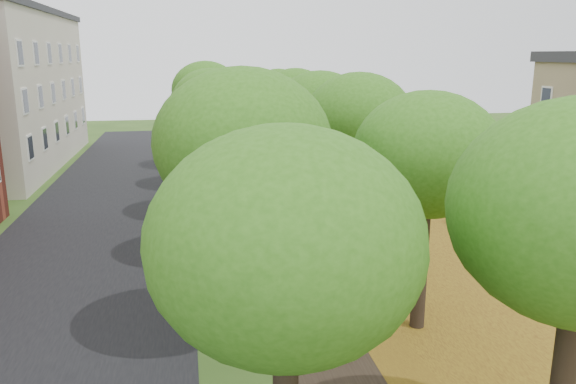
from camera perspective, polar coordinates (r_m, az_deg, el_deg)
name	(u,v)px	position (r m, az deg, el deg)	size (l,w,h in m)	color
street_asphalt	(92,244)	(24.06, -19.29, -4.96)	(8.00, 70.00, 0.01)	black
footpath	(275,233)	(23.99, -1.29, -4.22)	(3.20, 70.00, 0.01)	black
leaf_verge	(387,227)	(25.21, 10.03, -3.53)	(7.50, 70.00, 0.01)	olive
parking_lot	(547,212)	(29.98, 24.80, -1.83)	(9.00, 16.00, 0.01)	black
tree_row_west	(220,120)	(22.72, -6.88, 7.25)	(4.07, 34.07, 6.63)	black
tree_row_east	(337,118)	(23.50, 4.98, 7.51)	(4.07, 34.07, 6.63)	black
car_grey	(519,207)	(27.23, 22.40, -1.45)	(2.10, 5.16, 1.50)	#333438
car_white	(487,194)	(29.54, 19.55, -0.17)	(2.31, 5.02, 1.39)	white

